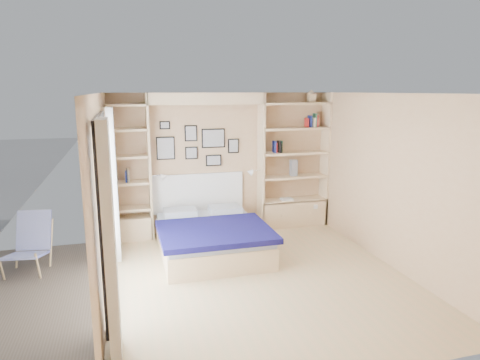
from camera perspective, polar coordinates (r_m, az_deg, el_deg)
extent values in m
plane|color=tan|center=(6.07, 2.50, -12.84)|extent=(4.50, 4.50, 0.00)
plane|color=tan|center=(7.80, -2.49, 2.35)|extent=(4.00, 0.00, 4.00)
plane|color=tan|center=(3.68, 13.61, -8.95)|extent=(4.00, 0.00, 4.00)
plane|color=tan|center=(5.41, -18.00, -2.50)|extent=(0.00, 4.50, 4.50)
plane|color=tan|center=(6.55, 19.49, -0.15)|extent=(0.00, 4.50, 4.50)
plane|color=white|center=(5.52, 2.74, 11.46)|extent=(4.50, 4.50, 0.00)
cube|color=beige|center=(7.44, -11.99, 1.65)|extent=(0.04, 0.35, 2.50)
cube|color=beige|center=(7.81, 2.81, 2.37)|extent=(0.04, 0.35, 2.50)
cube|color=beige|center=(7.46, -4.55, 10.77)|extent=(2.00, 0.35, 0.20)
cube|color=beige|center=(8.30, 11.24, 2.71)|extent=(0.04, 0.35, 2.50)
cube|color=beige|center=(7.44, -17.22, 1.36)|extent=(0.04, 0.35, 2.50)
cube|color=beige|center=(8.26, 7.04, -4.31)|extent=(1.30, 0.35, 0.50)
cube|color=beige|center=(7.68, -14.27, -6.22)|extent=(0.70, 0.35, 0.40)
cube|color=black|center=(5.26, -18.35, 7.92)|extent=(0.04, 2.08, 0.06)
cube|color=black|center=(5.82, -16.91, -14.21)|extent=(0.04, 2.08, 0.06)
cube|color=black|center=(4.47, -18.00, -7.50)|extent=(0.04, 0.06, 2.20)
cube|color=black|center=(6.43, -17.29, -1.59)|extent=(0.04, 0.06, 2.20)
cube|color=silver|center=(5.44, -17.70, -3.82)|extent=(0.01, 2.00, 2.20)
cube|color=white|center=(4.19, -16.95, -8.03)|extent=(0.10, 0.45, 2.30)
cube|color=white|center=(6.69, -16.48, -0.59)|extent=(0.10, 0.45, 2.30)
cube|color=beige|center=(8.19, 7.08, -2.63)|extent=(1.30, 0.35, 0.04)
cube|color=beige|center=(8.09, 7.16, 0.46)|extent=(1.30, 0.35, 0.04)
cube|color=beige|center=(8.02, 7.25, 3.61)|extent=(1.30, 0.35, 0.04)
cube|color=beige|center=(7.97, 7.33, 6.82)|extent=(1.30, 0.35, 0.04)
cube|color=beige|center=(7.94, 7.42, 10.05)|extent=(1.30, 0.35, 0.04)
cube|color=beige|center=(7.59, -14.41, -3.71)|extent=(0.70, 0.35, 0.04)
cube|color=beige|center=(7.48, -14.58, -0.38)|extent=(0.70, 0.35, 0.04)
cube|color=beige|center=(7.40, -14.76, 3.02)|extent=(0.70, 0.35, 0.04)
cube|color=beige|center=(7.35, -14.95, 6.49)|extent=(0.70, 0.35, 0.04)
cube|color=beige|center=(7.32, -15.12, 9.61)|extent=(0.70, 0.35, 0.04)
cube|color=beige|center=(6.87, -3.89, -8.32)|extent=(1.57, 1.96, 0.34)
cube|color=#A6ADB5|center=(6.80, -3.92, -6.56)|extent=(1.53, 1.92, 0.10)
cube|color=#100E44|center=(6.46, -3.33, -6.88)|extent=(1.67, 1.37, 0.08)
cube|color=#A6ADB5|center=(7.34, -8.00, -4.34)|extent=(0.54, 0.39, 0.12)
cube|color=#A6ADB5|center=(7.48, -2.03, -3.94)|extent=(0.54, 0.39, 0.12)
cube|color=white|center=(7.79, -5.64, -1.69)|extent=(1.67, 0.04, 0.70)
cube|color=black|center=(7.57, -9.89, 4.19)|extent=(0.32, 0.02, 0.40)
cube|color=gray|center=(7.56, -9.88, 4.18)|extent=(0.28, 0.01, 0.36)
cube|color=black|center=(7.60, -6.56, 6.22)|extent=(0.22, 0.02, 0.28)
cube|color=gray|center=(7.59, -6.55, 6.21)|extent=(0.18, 0.01, 0.24)
cube|color=black|center=(7.64, -6.50, 3.60)|extent=(0.22, 0.02, 0.22)
cube|color=gray|center=(7.63, -6.48, 3.59)|extent=(0.18, 0.01, 0.18)
cube|color=black|center=(7.68, -3.58, 5.58)|extent=(0.42, 0.02, 0.34)
cube|color=gray|center=(7.67, -3.56, 5.57)|extent=(0.38, 0.01, 0.30)
cube|color=black|center=(7.73, -3.54, 2.63)|extent=(0.28, 0.02, 0.20)
cube|color=gray|center=(7.72, -3.52, 2.62)|extent=(0.24, 0.01, 0.16)
cube|color=black|center=(7.78, -0.89, 4.57)|extent=(0.20, 0.02, 0.26)
cube|color=gray|center=(7.77, -0.87, 4.56)|extent=(0.16, 0.01, 0.22)
cube|color=black|center=(7.53, -10.00, 7.21)|extent=(0.18, 0.02, 0.14)
cube|color=gray|center=(7.52, -9.99, 7.21)|extent=(0.14, 0.01, 0.10)
cylinder|color=silver|center=(7.40, -10.83, 0.61)|extent=(0.20, 0.02, 0.02)
cone|color=white|center=(7.42, -10.05, 0.50)|extent=(0.13, 0.12, 0.15)
cylinder|color=silver|center=(7.72, 1.98, 1.28)|extent=(0.20, 0.02, 0.02)
cone|color=white|center=(7.70, 1.27, 1.10)|extent=(0.13, 0.12, 0.15)
cube|color=#A51E1E|center=(7.86, 4.73, 4.32)|extent=(0.02, 0.15, 0.18)
cube|color=navy|center=(7.85, 4.60, 4.43)|extent=(0.03, 0.15, 0.21)
cube|color=black|center=(7.88, 5.22, 4.45)|extent=(0.03, 0.15, 0.21)
cube|color=#B7B682|center=(7.89, 5.41, 4.33)|extent=(0.04, 0.15, 0.18)
cube|color=#26593F|center=(7.89, 5.43, 4.47)|extent=(0.03, 0.15, 0.22)
cube|color=#A51E1E|center=(8.04, 8.88, 7.55)|extent=(0.02, 0.15, 0.16)
cube|color=navy|center=(8.07, 9.28, 7.73)|extent=(0.03, 0.15, 0.21)
cube|color=#BFB28C|center=(8.10, 9.73, 7.58)|extent=(0.04, 0.15, 0.17)
cube|color=#26593F|center=(8.11, 9.94, 7.86)|extent=(0.03, 0.15, 0.25)
cube|color=#A51E1E|center=(8.12, 10.10, 7.75)|extent=(0.03, 0.15, 0.22)
cube|color=navy|center=(7.45, -14.97, 0.44)|extent=(0.02, 0.15, 0.19)
cube|color=black|center=(7.45, -14.81, 0.59)|extent=(0.03, 0.15, 0.22)
cube|color=#BFB28C|center=(7.45, -14.68, 0.62)|extent=(0.03, 0.15, 0.23)
cube|color=beige|center=(8.05, 9.46, 10.69)|extent=(0.13, 0.13, 0.15)
cone|color=beige|center=(8.05, 9.48, 11.51)|extent=(0.20, 0.20, 0.08)
cube|color=slate|center=(8.05, 7.15, 1.63)|extent=(0.12, 0.12, 0.30)
cube|color=white|center=(8.08, 6.25, -2.56)|extent=(0.22, 0.16, 0.03)
cylinder|color=tan|center=(6.63, -29.22, -10.23)|extent=(0.05, 0.14, 0.42)
cylinder|color=tan|center=(6.47, -25.32, -10.40)|extent=(0.05, 0.14, 0.42)
cylinder|color=tan|center=(7.11, -27.52, -7.72)|extent=(0.08, 0.34, 0.69)
cylinder|color=tan|center=(6.95, -23.88, -7.80)|extent=(0.08, 0.34, 0.69)
cube|color=#2F38AA|center=(6.70, -26.73, -8.98)|extent=(0.56, 0.65, 0.15)
cube|color=#2F38AA|center=(6.99, -25.79, -6.03)|extent=(0.51, 0.30, 0.56)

